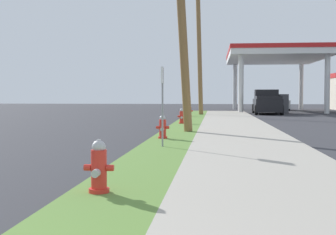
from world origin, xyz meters
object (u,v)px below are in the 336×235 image
Objects in this scene: fire_hydrant_fourth at (190,111)px; car_white_by_near_pump at (277,103)px; fire_hydrant_third at (182,117)px; utility_pole_background at (199,42)px; fire_hydrant_second at (163,128)px; street_sign_post at (162,90)px; fire_hydrant_nearest at (99,169)px; truck_black_at_forecourt at (267,103)px.

fire_hydrant_fourth is 19.59m from car_white_by_near_pump.
utility_pole_background is (0.42, 11.60, 4.94)m from fire_hydrant_third.
fire_hydrant_second is 0.35× the size of street_sign_post.
fire_hydrant_third is at bearing 89.64° from fire_hydrant_second.
fire_hydrant_nearest is 15.88m from fire_hydrant_third.
truck_black_at_forecourt is (5.81, 23.02, 0.47)m from fire_hydrant_second.
fire_hydrant_nearest is at bearing -89.73° from fire_hydrant_second.
fire_hydrant_third is 1.00× the size of fire_hydrant_fourth.
truck_black_at_forecourt is at bearing 79.51° from fire_hydrant_nearest.
street_sign_post is 0.46× the size of car_white_by_near_pump.
truck_black_at_forecourt reaches higher than fire_hydrant_second.
street_sign_post is 25.92m from truck_black_at_forecourt.
car_white_by_near_pump reaches higher than fire_hydrant_second.
street_sign_post is at bearing -90.55° from utility_pole_background.
fire_hydrant_second is at bearing -89.96° from fire_hydrant_fourth.
utility_pole_background is 21.96m from street_sign_post.
fire_hydrant_fourth is at bearing 90.12° from fire_hydrant_nearest.
utility_pole_background is 16.77m from car_white_by_near_pump.
street_sign_post is 0.39× the size of truck_black_at_forecourt.
truck_black_at_forecourt is (5.34, 3.67, -4.47)m from utility_pole_background.
street_sign_post is at bearing -83.54° from fire_hydrant_second.
utility_pole_background is at bearing -145.48° from truck_black_at_forecourt.
utility_pole_background reaches higher than fire_hydrant_nearest.
fire_hydrant_fourth is at bearing -114.13° from car_white_by_near_pump.
truck_black_at_forecourt reaches higher than fire_hydrant_nearest.
fire_hydrant_third is 0.35× the size of street_sign_post.
street_sign_post is 36.71m from car_white_by_near_pump.
fire_hydrant_fourth is (-0.06, 7.96, 0.00)m from fire_hydrant_third.
fire_hydrant_third and fire_hydrant_fourth have the same top height.
fire_hydrant_fourth is 0.14× the size of truck_black_at_forecourt.
fire_hydrant_third is at bearing -92.07° from utility_pole_background.
car_white_by_near_pump is at bearing 79.20° from fire_hydrant_nearest.
utility_pole_background is (0.47, 19.35, 4.94)m from fire_hydrant_second.
fire_hydrant_second is at bearing 90.27° from fire_hydrant_nearest.
fire_hydrant_fourth is at bearing 90.43° from fire_hydrant_third.
fire_hydrant_nearest is at bearing -90.89° from utility_pole_background.
truck_black_at_forecourt reaches higher than car_white_by_near_pump.
fire_hydrant_fourth is 6.16m from utility_pole_background.
street_sign_post reaches higher than truck_black_at_forecourt.
fire_hydrant_nearest is 0.14× the size of truck_black_at_forecourt.
truck_black_at_forecourt is (5.77, 31.16, 0.47)m from fire_hydrant_nearest.
truck_black_at_forecourt is at bearing 77.63° from street_sign_post.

